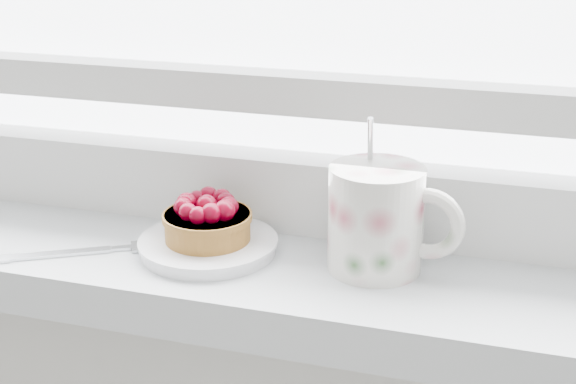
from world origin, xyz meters
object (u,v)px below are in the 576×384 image
at_px(floral_mug, 379,217).
at_px(fork, 93,251).
at_px(saucer, 208,245).
at_px(raspberry_tart, 208,219).

xyz_separation_m(floral_mug, fork, (-0.25, -0.04, -0.05)).
distance_m(saucer, fork, 0.10).
bearing_deg(raspberry_tart, saucer, -146.42).
height_order(saucer, raspberry_tart, raspberry_tart).
distance_m(raspberry_tart, floral_mug, 0.15).
bearing_deg(saucer, raspberry_tart, 33.58).
height_order(raspberry_tart, floral_mug, floral_mug).
relative_size(floral_mug, fork, 0.79).
distance_m(saucer, floral_mug, 0.16).
bearing_deg(floral_mug, fork, -170.38).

